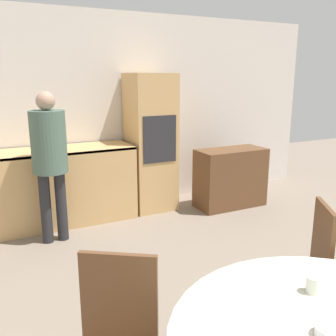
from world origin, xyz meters
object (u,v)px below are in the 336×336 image
at_px(person_standing, 49,152).
at_px(cup, 313,285).
at_px(chair_far_right, 306,267).
at_px(oven_unit, 151,143).
at_px(bowl_near, 332,332).
at_px(sideboard, 230,178).

bearing_deg(person_standing, cup, -74.68).
height_order(chair_far_right, person_standing, person_standing).
bearing_deg(cup, oven_unit, 79.65).
height_order(cup, bowl_near, cup).
bearing_deg(chair_far_right, cup, -13.02).
xyz_separation_m(sideboard, bowl_near, (-1.82, -3.22, 0.36)).
xyz_separation_m(sideboard, person_standing, (-2.41, -0.10, 0.60)).
height_order(chair_far_right, cup, chair_far_right).
bearing_deg(cup, bowl_near, -124.13).
xyz_separation_m(chair_far_right, person_standing, (-1.25, 2.38, 0.47)).
xyz_separation_m(cup, bowl_near, (-0.19, -0.28, -0.02)).
bearing_deg(chair_far_right, bowl_near, -9.28).
relative_size(sideboard, cup, 11.40).
bearing_deg(cup, person_standing, 105.32).
bearing_deg(person_standing, bowl_near, -79.26).
bearing_deg(bowl_near, chair_far_right, 48.42).
relative_size(oven_unit, bowl_near, 13.37).
relative_size(oven_unit, cup, 21.50).
distance_m(oven_unit, bowl_near, 3.75).
bearing_deg(chair_far_right, sideboard, -172.75).
xyz_separation_m(oven_unit, sideboard, (1.01, -0.44, -0.50)).
bearing_deg(bowl_near, oven_unit, 77.59).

